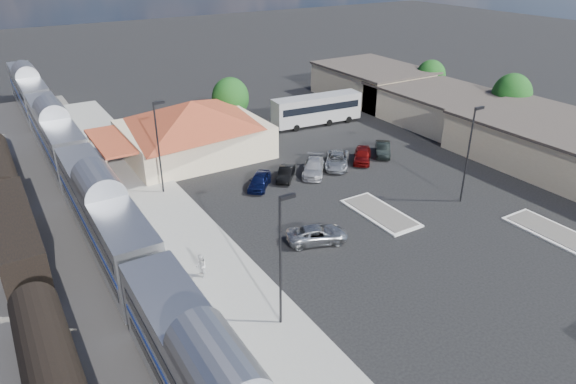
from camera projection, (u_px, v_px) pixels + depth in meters
ground at (359, 236)px, 42.07m from camera, size 280.00×280.00×0.00m
railbed at (70, 263)px, 38.33m from camera, size 16.00×100.00×0.12m
platform at (194, 242)px, 41.01m from camera, size 5.50×92.00×0.18m
passenger_train at (104, 219)px, 38.76m from camera, size 3.00×104.00×5.55m
freight_cars at (17, 238)px, 37.98m from camera, size 2.80×46.00×4.00m
station_depot at (193, 128)px, 56.98m from camera, size 18.35×12.24×6.20m
buildings_east at (463, 112)px, 65.17m from camera, size 14.40×51.40×4.80m
traffic_island_south at (380, 213)px, 45.44m from camera, size 3.30×7.50×0.21m
traffic_island_north at (552, 232)px, 42.45m from camera, size 3.30×7.50×0.21m
lamp_plat_s at (282, 252)px, 30.02m from camera, size 1.08×0.25×9.00m
lamp_plat_n at (159, 141)px, 46.90m from camera, size 1.08×0.25×9.00m
lamp_lot at (470, 147)px, 45.41m from camera, size 1.08×0.25×9.00m
tree_east_b at (512, 95)px, 65.38m from camera, size 4.94×4.94×6.96m
tree_east_c at (431, 76)px, 76.32m from camera, size 4.41×4.41×6.21m
tree_depot at (230, 98)px, 64.74m from camera, size 4.71×4.71×6.63m
suv at (318, 234)px, 40.93m from camera, size 5.43×3.82×1.37m
coach_bus at (317, 108)px, 66.85m from camera, size 12.24×3.64×3.87m
person_b at (201, 266)px, 36.25m from camera, size 0.85×0.99×1.79m
parked_car_a at (259, 181)px, 50.06m from camera, size 4.12×4.30×1.45m
parked_car_b at (286, 174)px, 51.82m from camera, size 3.62×3.90×1.30m
parked_car_c at (314, 167)px, 53.05m from camera, size 4.83×5.29×1.49m
parked_car_d at (337, 160)px, 54.79m from camera, size 5.19×5.56×1.45m
parked_car_e at (362, 155)px, 56.05m from camera, size 4.29×4.53×1.52m
parked_car_f at (383, 149)px, 57.80m from camera, size 3.89×4.35×1.43m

